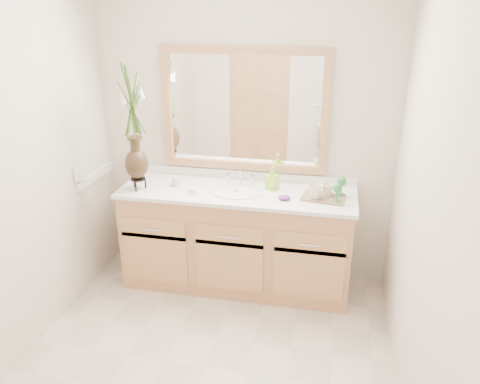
% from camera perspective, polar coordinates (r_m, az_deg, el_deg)
% --- Properties ---
extents(floor, '(2.60, 2.60, 0.00)m').
position_cam_1_polar(floor, '(3.25, -4.33, -20.48)').
color(floor, '#C0B5A4').
rests_on(floor, ground).
extents(wall_back, '(2.40, 0.02, 2.40)m').
position_cam_1_polar(wall_back, '(3.78, 0.50, 6.93)').
color(wall_back, silver).
rests_on(wall_back, floor).
extents(wall_front, '(2.40, 0.02, 2.40)m').
position_cam_1_polar(wall_front, '(1.57, -19.37, -18.85)').
color(wall_front, silver).
rests_on(wall_front, floor).
extents(wall_left, '(0.02, 2.60, 2.40)m').
position_cam_1_polar(wall_left, '(3.13, -26.63, 1.22)').
color(wall_left, silver).
rests_on(wall_left, floor).
extents(wall_right, '(0.02, 2.60, 2.40)m').
position_cam_1_polar(wall_right, '(2.54, 21.89, -2.62)').
color(wall_right, silver).
rests_on(wall_right, floor).
extents(vanity, '(1.80, 0.55, 0.80)m').
position_cam_1_polar(vanity, '(3.82, -0.37, -5.85)').
color(vanity, tan).
rests_on(vanity, floor).
extents(counter, '(1.84, 0.57, 0.03)m').
position_cam_1_polar(counter, '(3.64, -0.39, -0.08)').
color(counter, white).
rests_on(counter, vanity).
extents(sink, '(0.38, 0.34, 0.23)m').
position_cam_1_polar(sink, '(3.64, -0.45, -0.75)').
color(sink, white).
rests_on(sink, counter).
extents(mirror, '(1.32, 0.04, 0.97)m').
position_cam_1_polar(mirror, '(3.71, 0.44, 9.90)').
color(mirror, white).
rests_on(mirror, wall_back).
extents(switch_plate, '(0.02, 0.12, 0.12)m').
position_cam_1_polar(switch_plate, '(3.79, -19.08, 2.20)').
color(switch_plate, white).
rests_on(switch_plate, wall_left).
extents(flower_vase, '(0.21, 0.21, 0.87)m').
position_cam_1_polar(flower_vase, '(3.59, -12.98, 9.16)').
color(flower_vase, black).
rests_on(flower_vase, counter).
extents(tumbler, '(0.06, 0.06, 0.08)m').
position_cam_1_polar(tumbler, '(3.76, -7.85, 1.34)').
color(tumbler, beige).
rests_on(tumbler, counter).
extents(soap_dish, '(0.09, 0.09, 0.03)m').
position_cam_1_polar(soap_dish, '(3.61, -5.82, 0.01)').
color(soap_dish, beige).
rests_on(soap_dish, counter).
extents(soap_bottle, '(0.10, 0.10, 0.16)m').
position_cam_1_polar(soap_bottle, '(3.66, 3.98, 1.59)').
color(soap_bottle, '#8FDF34').
rests_on(soap_bottle, counter).
extents(purple_dish, '(0.09, 0.07, 0.03)m').
position_cam_1_polar(purple_dish, '(3.49, 5.42, -0.68)').
color(purple_dish, '#5E2879').
rests_on(purple_dish, counter).
extents(tray, '(0.34, 0.25, 0.02)m').
position_cam_1_polar(tray, '(3.55, 10.14, -0.68)').
color(tray, brown).
rests_on(tray, counter).
extents(mug_left, '(0.13, 0.13, 0.11)m').
position_cam_1_polar(mug_left, '(3.49, 9.12, 0.11)').
color(mug_left, beige).
rests_on(mug_left, tray).
extents(mug_right, '(0.12, 0.12, 0.09)m').
position_cam_1_polar(mug_right, '(3.56, 10.64, 0.31)').
color(mug_right, beige).
rests_on(mug_right, tray).
extents(goblet_front, '(0.06, 0.06, 0.14)m').
position_cam_1_polar(goblet_front, '(3.45, 11.78, 0.34)').
color(goblet_front, '#297D3D').
rests_on(goblet_front, tray).
extents(goblet_back, '(0.06, 0.06, 0.15)m').
position_cam_1_polar(goblet_back, '(3.57, 12.31, 1.13)').
color(goblet_back, '#297D3D').
rests_on(goblet_back, tray).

